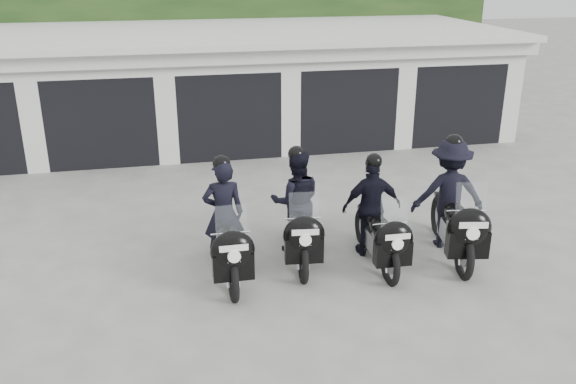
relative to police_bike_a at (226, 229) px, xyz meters
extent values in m
plane|color=#9E9E98|center=(0.82, 0.54, -0.79)|extent=(80.00, 80.00, 0.00)
cube|color=silver|center=(0.82, 9.04, 0.61)|extent=(16.00, 6.00, 2.80)
cube|color=silver|center=(0.82, 8.84, 2.09)|extent=(16.40, 6.80, 0.16)
cube|color=silver|center=(0.82, 5.79, 1.86)|extent=(16.40, 0.12, 0.40)
cube|color=black|center=(0.82, 6.02, -0.67)|extent=(16.00, 0.06, 0.24)
cube|color=silver|center=(-3.83, 6.19, 0.61)|extent=(0.50, 0.50, 2.80)
cube|color=black|center=(-2.28, 7.24, 0.31)|extent=(2.60, 2.60, 2.20)
cube|color=silver|center=(-2.28, 6.19, 1.71)|extent=(2.60, 0.50, 0.60)
cube|color=silver|center=(-0.73, 6.19, 0.61)|extent=(0.50, 0.50, 2.80)
cube|color=black|center=(0.82, 7.24, 0.31)|extent=(2.60, 2.60, 2.20)
cube|color=silver|center=(0.82, 6.19, 1.71)|extent=(2.60, 0.50, 0.60)
cube|color=silver|center=(2.37, 6.19, 0.61)|extent=(0.50, 0.50, 2.80)
cube|color=black|center=(3.92, 7.24, 0.31)|extent=(2.60, 2.60, 2.20)
cube|color=silver|center=(3.92, 6.19, 1.71)|extent=(2.60, 0.50, 0.60)
cube|color=silver|center=(5.47, 6.19, 0.61)|extent=(0.50, 0.50, 2.80)
cube|color=black|center=(7.02, 7.24, 0.31)|extent=(2.60, 2.60, 2.20)
cube|color=silver|center=(7.02, 6.19, 1.71)|extent=(2.60, 0.50, 0.60)
cube|color=silver|center=(8.57, 6.19, 0.61)|extent=(0.50, 0.50, 2.80)
cube|color=#173212|center=(0.82, 13.04, 1.36)|extent=(20.00, 2.00, 4.30)
cylinder|color=black|center=(-5.68, 14.54, 0.86)|extent=(0.24, 0.24, 3.30)
cylinder|color=black|center=(3.82, 14.54, 0.86)|extent=(0.24, 0.24, 3.30)
cylinder|color=black|center=(8.32, 14.54, 0.86)|extent=(0.24, 0.24, 3.30)
torus|color=black|center=(0.00, -0.76, -0.46)|extent=(0.12, 0.77, 0.77)
torus|color=black|center=(0.00, 0.76, -0.46)|extent=(0.12, 0.77, 0.77)
cube|color=#9E9EA3|center=(0.00, 0.02, -0.39)|extent=(0.27, 0.58, 0.34)
cube|color=black|center=(0.00, 0.00, -0.56)|extent=(0.09, 1.37, 0.06)
ellipsoid|color=black|center=(0.00, -0.16, -0.03)|extent=(0.34, 0.61, 0.30)
cube|color=black|center=(0.00, 0.29, -0.01)|extent=(0.27, 0.58, 0.11)
ellipsoid|color=black|center=(0.00, -0.84, 0.03)|extent=(0.66, 0.35, 0.63)
cube|color=black|center=(0.00, -0.84, -0.21)|extent=(0.61, 0.23, 0.42)
cube|color=#B2BFC6|center=(0.00, -0.81, 0.45)|extent=(0.46, 0.12, 0.54)
cylinder|color=silver|center=(0.00, -0.63, 0.22)|extent=(0.59, 0.03, 0.03)
cube|color=white|center=(0.00, -1.02, 0.16)|extent=(0.42, 0.02, 0.09)
cube|color=white|center=(0.00, -0.99, -0.03)|extent=(0.19, 0.02, 0.11)
imported|color=black|center=(0.00, 0.31, 0.13)|extent=(0.67, 0.44, 1.84)
sphere|color=black|center=(0.00, 0.31, 1.00)|extent=(0.28, 0.28, 0.28)
torus|color=black|center=(1.16, -0.43, -0.47)|extent=(0.20, 0.77, 0.76)
torus|color=black|center=(1.33, 1.06, -0.47)|extent=(0.20, 0.77, 0.76)
cube|color=#9E9EA3|center=(1.25, 0.33, -0.39)|extent=(0.33, 0.60, 0.33)
cube|color=black|center=(1.25, 0.31, -0.56)|extent=(0.24, 1.35, 0.06)
ellipsoid|color=black|center=(1.23, 0.16, -0.04)|extent=(0.40, 0.63, 0.30)
cube|color=black|center=(1.28, 0.60, -0.02)|extent=(0.33, 0.60, 0.10)
ellipsoid|color=black|center=(1.15, -0.51, 0.02)|extent=(0.69, 0.42, 0.62)
cube|color=black|center=(1.15, -0.51, -0.22)|extent=(0.63, 0.30, 0.42)
cube|color=#B2BFC6|center=(1.16, -0.48, 0.44)|extent=(0.47, 0.17, 0.53)
cylinder|color=silver|center=(1.18, -0.31, 0.21)|extent=(0.58, 0.10, 0.03)
cube|color=white|center=(1.13, -0.69, 0.15)|extent=(0.41, 0.06, 0.09)
cube|color=white|center=(1.13, -0.66, -0.04)|extent=(0.19, 0.04, 0.10)
imported|color=black|center=(1.28, 0.62, 0.12)|extent=(0.96, 0.79, 1.83)
sphere|color=black|center=(1.28, 0.62, 0.98)|extent=(0.28, 0.28, 0.28)
torus|color=black|center=(2.48, -0.80, -0.48)|extent=(0.13, 0.73, 0.73)
torus|color=black|center=(2.52, 0.63, -0.48)|extent=(0.13, 0.73, 0.73)
cube|color=#9E9EA3|center=(2.50, -0.07, -0.41)|extent=(0.27, 0.55, 0.32)
cube|color=black|center=(2.50, -0.09, -0.57)|extent=(0.11, 1.29, 0.06)
ellipsoid|color=black|center=(2.50, -0.24, -0.07)|extent=(0.34, 0.58, 0.29)
cube|color=black|center=(2.51, 0.19, -0.05)|extent=(0.27, 0.55, 0.10)
ellipsoid|color=black|center=(2.48, -0.88, -0.01)|extent=(0.63, 0.34, 0.60)
cube|color=black|center=(2.48, -0.88, -0.24)|extent=(0.58, 0.23, 0.40)
cube|color=#B2BFC6|center=(2.48, -0.85, 0.39)|extent=(0.44, 0.13, 0.51)
cylinder|color=silver|center=(2.49, -0.69, 0.17)|extent=(0.56, 0.04, 0.03)
cube|color=white|center=(2.48, -1.05, 0.11)|extent=(0.40, 0.02, 0.09)
cube|color=white|center=(2.48, -1.02, -0.07)|extent=(0.18, 0.02, 0.10)
imported|color=black|center=(2.51, 0.21, 0.08)|extent=(1.04, 0.60, 1.74)
sphere|color=black|center=(2.51, 0.21, 0.90)|extent=(0.27, 0.27, 0.27)
torus|color=black|center=(3.72, -0.86, -0.44)|extent=(0.28, 0.83, 0.82)
torus|color=black|center=(4.03, 0.72, -0.44)|extent=(0.28, 0.83, 0.82)
cube|color=#9E9EA3|center=(3.88, -0.04, -0.36)|extent=(0.40, 0.66, 0.36)
cube|color=black|center=(3.88, -0.07, -0.54)|extent=(0.37, 1.45, 0.07)
ellipsoid|color=black|center=(3.84, -0.23, 0.02)|extent=(0.48, 0.70, 0.32)
cube|color=black|center=(3.94, 0.24, 0.04)|extent=(0.40, 0.66, 0.11)
ellipsoid|color=black|center=(3.71, -0.94, 0.09)|extent=(0.76, 0.50, 0.67)
cube|color=black|center=(3.71, -0.94, -0.17)|extent=(0.68, 0.37, 0.45)
cube|color=#B2BFC6|center=(3.71, -0.91, 0.53)|extent=(0.51, 0.22, 0.57)
cylinder|color=silver|center=(3.75, -0.73, 0.29)|extent=(0.62, 0.15, 0.03)
cube|color=white|center=(3.67, -1.13, 0.22)|extent=(0.44, 0.10, 0.10)
cube|color=white|center=(3.68, -1.10, 0.02)|extent=(0.20, 0.05, 0.11)
imported|color=black|center=(3.94, 0.26, 0.19)|extent=(1.37, 0.88, 1.96)
sphere|color=black|center=(3.94, 0.26, 1.11)|extent=(0.30, 0.30, 0.30)
camera|label=1|loc=(-0.90, -8.84, 4.01)|focal=38.00mm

